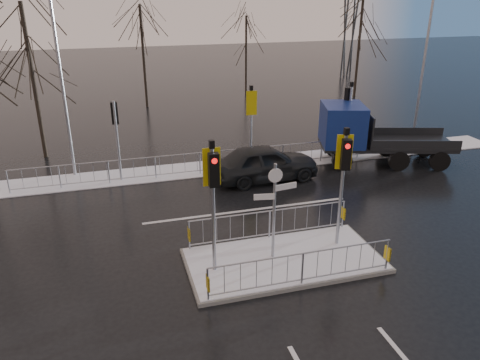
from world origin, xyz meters
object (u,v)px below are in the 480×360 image
object	(u,v)px
street_lamp_right	(425,64)
street_lamp_left	(63,75)
flatbed_truck	(360,133)
traffic_island	(284,251)
car_far_lane	(265,163)

from	to	relation	value
street_lamp_right	street_lamp_left	world-z (taller)	street_lamp_left
street_lamp_left	street_lamp_right	bearing A→B (deg)	-3.37
street_lamp_left	flatbed_truck	bearing A→B (deg)	-9.33
traffic_island	flatbed_truck	bearing A→B (deg)	47.73
car_far_lane	street_lamp_right	world-z (taller)	street_lamp_right
traffic_island	car_far_lane	size ratio (longest dim) A/B	1.28
street_lamp_right	street_lamp_left	bearing A→B (deg)	176.63
car_far_lane	street_lamp_right	size ratio (longest dim) A/B	0.58
car_far_lane	traffic_island	bearing A→B (deg)	163.33
flatbed_truck	street_lamp_left	world-z (taller)	street_lamp_left
traffic_island	street_lamp_right	size ratio (longest dim) A/B	0.75
traffic_island	street_lamp_right	bearing A→B (deg)	38.73
traffic_island	street_lamp_left	distance (m)	12.17
flatbed_truck	street_lamp_right	size ratio (longest dim) A/B	0.82
car_far_lane	street_lamp_left	bearing A→B (deg)	67.39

